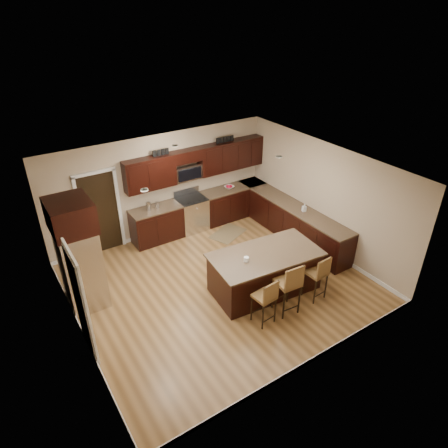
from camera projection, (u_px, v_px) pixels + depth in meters
floor at (219, 284)px, 8.91m from camera, size 6.00×6.00×0.00m
ceiling at (218, 171)px, 7.57m from camera, size 6.00×6.00×0.00m
wall_back at (161, 186)px, 10.24m from camera, size 6.00×0.00×6.00m
wall_left at (70, 281)px, 6.83m from camera, size 0.00×5.50×5.50m
wall_right at (323, 197)px, 9.66m from camera, size 0.00×5.50×5.50m
base_cabinets at (250, 217)px, 10.63m from camera, size 4.02×3.96×0.92m
upper_cabinets at (199, 162)px, 10.37m from camera, size 4.00×0.33×0.80m
range at (192, 214)px, 10.78m from camera, size 0.76×0.64×1.11m
microwave at (187, 172)px, 10.33m from camera, size 0.76×0.31×0.40m
doorway at (100, 213)px, 9.61m from camera, size 0.85×0.03×2.06m
pantry_door at (80, 305)px, 6.78m from camera, size 0.03×0.80×2.04m
letter_decor at (194, 146)px, 10.08m from camera, size 2.20×0.03×0.15m
island at (265, 273)px, 8.55m from camera, size 2.42×1.42×0.92m
stool_left at (266, 297)px, 7.54m from camera, size 0.41×0.41×1.01m
stool_mid at (290, 283)px, 7.75m from camera, size 0.47×0.47×1.17m
stool_right at (319, 273)px, 8.17m from camera, size 0.41×0.41×1.04m
refrigerator at (78, 253)px, 7.80m from camera, size 0.79×0.93×2.35m
floor_mat at (228, 234)px, 10.78m from camera, size 1.13×0.96×0.01m
fruit_bowl at (229, 187)px, 11.12m from camera, size 0.31×0.31×0.06m
soap_bottle at (304, 208)px, 9.89m from camera, size 0.11×0.12×0.20m
canister_tall at (148, 206)px, 9.94m from camera, size 0.12×0.12×0.22m
canister_short at (157, 205)px, 10.06m from camera, size 0.11×0.11×0.17m
island_jar at (246, 259)px, 8.04m from camera, size 0.10×0.10×0.10m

